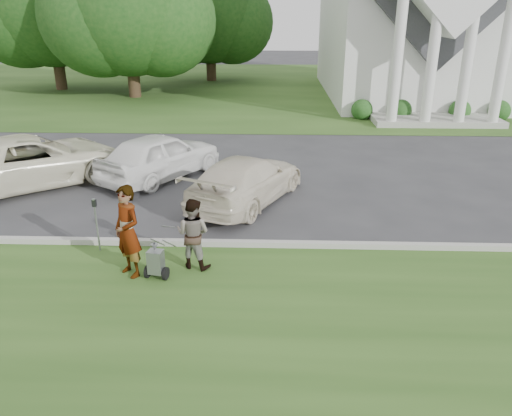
# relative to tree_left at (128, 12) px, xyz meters

# --- Properties ---
(ground) EXTENTS (120.00, 120.00, 0.00)m
(ground) POSITION_rel_tree_left_xyz_m (8.01, -21.99, -5.11)
(ground) COLOR #333335
(ground) RESTS_ON ground
(grass_strip) EXTENTS (80.00, 7.00, 0.01)m
(grass_strip) POSITION_rel_tree_left_xyz_m (8.01, -24.99, -5.11)
(grass_strip) COLOR #294919
(grass_strip) RESTS_ON ground
(church_lawn) EXTENTS (80.00, 30.00, 0.01)m
(church_lawn) POSITION_rel_tree_left_xyz_m (8.01, 5.01, -5.11)
(church_lawn) COLOR #294919
(church_lawn) RESTS_ON ground
(curb) EXTENTS (80.00, 0.18, 0.15)m
(curb) POSITION_rel_tree_left_xyz_m (8.01, -21.44, -5.04)
(curb) COLOR #9E9E93
(curb) RESTS_ON ground
(tree_left) EXTENTS (10.63, 8.40, 9.71)m
(tree_left) POSITION_rel_tree_left_xyz_m (0.00, 0.00, 0.00)
(tree_left) COLOR #332316
(tree_left) RESTS_ON ground
(tree_far) EXTENTS (11.64, 9.20, 10.73)m
(tree_far) POSITION_rel_tree_left_xyz_m (-6.00, 3.00, 0.58)
(tree_far) COLOR #332316
(tree_far) RESTS_ON ground
(tree_back) EXTENTS (9.61, 7.60, 8.89)m
(tree_back) POSITION_rel_tree_left_xyz_m (4.00, 8.00, -0.38)
(tree_back) COLOR #332316
(tree_back) RESTS_ON ground
(striping_cart) EXTENTS (0.56, 1.00, 0.88)m
(striping_cart) POSITION_rel_tree_left_xyz_m (6.51, -23.01, -4.73)
(striping_cart) COLOR black
(striping_cart) RESTS_ON ground
(person_left) EXTENTS (0.87, 0.85, 2.01)m
(person_left) POSITION_rel_tree_left_xyz_m (5.92, -22.87, -4.11)
(person_left) COLOR #999999
(person_left) RESTS_ON ground
(person_right) EXTENTS (0.92, 0.81, 1.59)m
(person_right) POSITION_rel_tree_left_xyz_m (7.22, -22.47, -4.31)
(person_right) COLOR #999999
(person_right) RESTS_ON ground
(parking_meter_near) EXTENTS (0.10, 0.09, 1.32)m
(parking_meter_near) POSITION_rel_tree_left_xyz_m (4.87, -21.78, -4.28)
(parking_meter_near) COLOR gray
(parking_meter_near) RESTS_ON ground
(car_a) EXTENTS (6.29, 5.74, 1.63)m
(car_a) POSITION_rel_tree_left_xyz_m (1.26, -17.17, -4.30)
(car_a) COLOR #EDE8C9
(car_a) RESTS_ON ground
(car_b) EXTENTS (4.04, 4.83, 1.56)m
(car_b) POSITION_rel_tree_left_xyz_m (5.17, -16.30, -4.33)
(car_b) COLOR white
(car_b) RESTS_ON ground
(car_c) EXTENTS (3.75, 5.12, 1.38)m
(car_c) POSITION_rel_tree_left_xyz_m (8.17, -18.45, -4.42)
(car_c) COLOR beige
(car_c) RESTS_ON ground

